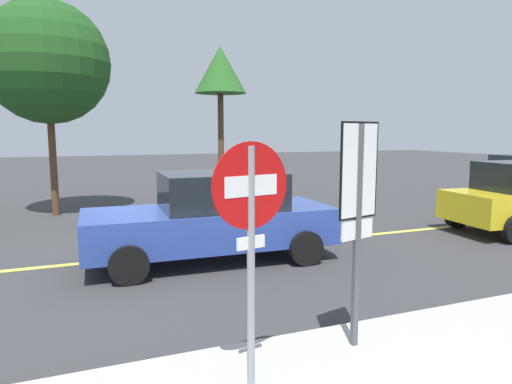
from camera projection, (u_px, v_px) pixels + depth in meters
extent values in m
plane|color=#38383A|center=(174.00, 255.00, 8.91)|extent=(80.00, 80.00, 0.00)
cube|color=#E0D14C|center=(308.00, 241.00, 10.01)|extent=(28.00, 0.16, 0.01)
cylinder|color=gray|center=(251.00, 277.00, 3.96)|extent=(0.07, 0.07, 2.30)
cylinder|color=red|center=(251.00, 186.00, 3.85)|extent=(0.75, 0.18, 0.76)
cube|color=white|center=(251.00, 186.00, 3.85)|extent=(0.53, 0.14, 0.18)
cube|color=white|center=(251.00, 243.00, 3.92)|extent=(0.28, 0.08, 0.11)
cube|color=#4C4C51|center=(357.00, 245.00, 4.68)|extent=(0.06, 0.06, 2.50)
cube|color=white|center=(359.00, 171.00, 4.58)|extent=(0.49, 0.15, 0.95)
cube|color=black|center=(359.00, 171.00, 4.58)|extent=(0.53, 0.15, 0.99)
cube|color=white|center=(357.00, 230.00, 4.66)|extent=(0.44, 0.13, 0.20)
cylinder|color=black|center=(457.00, 215.00, 11.40)|extent=(0.66, 0.27, 0.64)
cylinder|color=black|center=(479.00, 192.00, 15.73)|extent=(0.66, 0.29, 0.64)
cube|color=#2D479E|center=(210.00, 226.00, 8.44)|extent=(4.62, 1.91, 0.67)
cube|color=black|center=(222.00, 190.00, 8.43)|extent=(2.24, 1.62, 0.67)
cylinder|color=black|center=(129.00, 265.00, 7.14)|extent=(0.65, 0.24, 0.64)
cylinder|color=black|center=(122.00, 240.00, 8.79)|extent=(0.65, 0.24, 0.64)
cylinder|color=black|center=(305.00, 248.00, 8.18)|extent=(0.65, 0.24, 0.64)
cylinder|color=black|center=(270.00, 228.00, 9.83)|extent=(0.65, 0.24, 0.64)
cylinder|color=#513823|center=(53.00, 157.00, 12.95)|extent=(0.20, 0.20, 3.40)
sphere|color=#1E4C1C|center=(47.00, 62.00, 12.60)|extent=(3.43, 3.43, 3.43)
cylinder|color=#513823|center=(221.00, 145.00, 17.09)|extent=(0.22, 0.22, 3.85)
cone|color=#286023|center=(220.00, 70.00, 16.72)|extent=(1.94, 1.94, 1.72)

